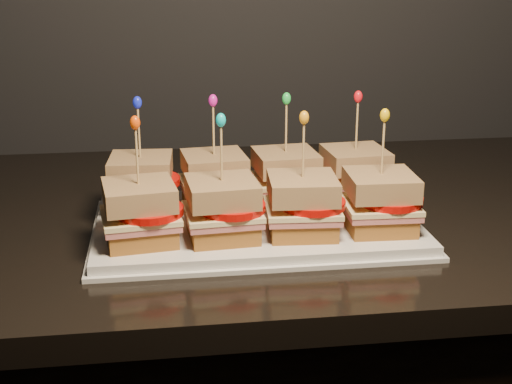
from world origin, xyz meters
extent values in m
cube|color=black|center=(0.08, 1.66, 0.88)|extent=(2.64, 0.70, 0.04)
cube|color=white|center=(0.20, 1.56, 0.91)|extent=(0.42, 0.26, 0.02)
cube|color=white|center=(0.20, 1.56, 0.90)|extent=(0.43, 0.27, 0.01)
cube|color=brown|center=(0.05, 1.62, 0.93)|extent=(0.09, 0.09, 0.02)
cube|color=#BA625E|center=(0.05, 1.62, 0.94)|extent=(0.10, 0.09, 0.01)
cube|color=#F8E19B|center=(0.05, 1.62, 0.95)|extent=(0.10, 0.09, 0.01)
cylinder|color=red|center=(0.06, 1.61, 0.96)|extent=(0.08, 0.08, 0.01)
cube|color=#652C0E|center=(0.05, 1.62, 0.98)|extent=(0.09, 0.09, 0.03)
cylinder|color=tan|center=(0.05, 1.62, 1.02)|extent=(0.00, 0.00, 0.09)
ellipsoid|color=#1623DE|center=(0.05, 1.62, 1.06)|extent=(0.01, 0.01, 0.02)
cube|color=brown|center=(0.15, 1.62, 0.93)|extent=(0.09, 0.09, 0.02)
cube|color=#BA625E|center=(0.15, 1.62, 0.94)|extent=(0.10, 0.10, 0.01)
cube|color=#F8E19B|center=(0.15, 1.62, 0.95)|extent=(0.10, 0.10, 0.01)
cylinder|color=red|center=(0.16, 1.61, 0.96)|extent=(0.08, 0.08, 0.01)
cube|color=#652C0E|center=(0.15, 1.62, 0.98)|extent=(0.09, 0.09, 0.03)
cylinder|color=tan|center=(0.15, 1.62, 1.02)|extent=(0.00, 0.00, 0.09)
ellipsoid|color=#D6169B|center=(0.15, 1.62, 1.06)|extent=(0.01, 0.01, 0.02)
cube|color=brown|center=(0.25, 1.62, 0.93)|extent=(0.09, 0.09, 0.02)
cube|color=#BA625E|center=(0.25, 1.62, 0.94)|extent=(0.10, 0.09, 0.01)
cube|color=#F8E19B|center=(0.25, 1.62, 0.95)|extent=(0.10, 0.10, 0.01)
cylinder|color=red|center=(0.26, 1.61, 0.96)|extent=(0.08, 0.08, 0.01)
cube|color=#652C0E|center=(0.25, 1.62, 0.98)|extent=(0.09, 0.09, 0.03)
cylinder|color=tan|center=(0.25, 1.62, 1.02)|extent=(0.00, 0.00, 0.09)
ellipsoid|color=green|center=(0.25, 1.62, 1.06)|extent=(0.01, 0.01, 0.02)
cube|color=brown|center=(0.35, 1.62, 0.93)|extent=(0.09, 0.09, 0.02)
cube|color=#BA625E|center=(0.35, 1.62, 0.94)|extent=(0.10, 0.09, 0.01)
cube|color=#F8E19B|center=(0.35, 1.62, 0.95)|extent=(0.10, 0.09, 0.01)
cylinder|color=red|center=(0.36, 1.61, 0.96)|extent=(0.08, 0.08, 0.01)
cube|color=#652C0E|center=(0.35, 1.62, 0.98)|extent=(0.09, 0.09, 0.03)
cylinder|color=tan|center=(0.35, 1.62, 1.02)|extent=(0.00, 0.00, 0.09)
ellipsoid|color=red|center=(0.35, 1.62, 1.06)|extent=(0.01, 0.01, 0.02)
cube|color=brown|center=(0.05, 1.50, 0.93)|extent=(0.09, 0.09, 0.02)
cube|color=#BA625E|center=(0.05, 1.50, 0.94)|extent=(0.10, 0.10, 0.01)
cube|color=#F8E19B|center=(0.05, 1.50, 0.95)|extent=(0.10, 0.10, 0.01)
cylinder|color=red|center=(0.06, 1.49, 0.96)|extent=(0.08, 0.08, 0.01)
cube|color=#652C0E|center=(0.05, 1.50, 0.98)|extent=(0.09, 0.09, 0.03)
cylinder|color=tan|center=(0.05, 1.50, 1.02)|extent=(0.00, 0.00, 0.09)
ellipsoid|color=#E94507|center=(0.05, 1.50, 1.06)|extent=(0.01, 0.01, 0.02)
cube|color=brown|center=(0.15, 1.50, 0.93)|extent=(0.09, 0.09, 0.02)
cube|color=#BA625E|center=(0.15, 1.50, 0.94)|extent=(0.10, 0.09, 0.01)
cube|color=#F8E19B|center=(0.15, 1.50, 0.95)|extent=(0.10, 0.10, 0.01)
cylinder|color=red|center=(0.16, 1.49, 0.96)|extent=(0.08, 0.08, 0.01)
cube|color=#652C0E|center=(0.15, 1.50, 0.98)|extent=(0.09, 0.09, 0.03)
cylinder|color=tan|center=(0.15, 1.50, 1.02)|extent=(0.00, 0.00, 0.09)
ellipsoid|color=#08C0C0|center=(0.15, 1.50, 1.06)|extent=(0.01, 0.01, 0.02)
cube|color=brown|center=(0.25, 1.50, 0.93)|extent=(0.09, 0.09, 0.02)
cube|color=#BA625E|center=(0.25, 1.50, 0.94)|extent=(0.10, 0.09, 0.01)
cube|color=#F8E19B|center=(0.25, 1.50, 0.95)|extent=(0.10, 0.09, 0.01)
cylinder|color=red|center=(0.26, 1.49, 0.96)|extent=(0.08, 0.08, 0.01)
cube|color=#652C0E|center=(0.25, 1.50, 0.98)|extent=(0.09, 0.09, 0.03)
cylinder|color=tan|center=(0.25, 1.50, 1.02)|extent=(0.00, 0.00, 0.09)
ellipsoid|color=orange|center=(0.25, 1.50, 1.06)|extent=(0.01, 0.01, 0.02)
cube|color=brown|center=(0.35, 1.50, 0.93)|extent=(0.08, 0.08, 0.02)
cube|color=#BA625E|center=(0.35, 1.50, 0.94)|extent=(0.09, 0.09, 0.01)
cube|color=#F8E19B|center=(0.35, 1.50, 0.95)|extent=(0.09, 0.09, 0.01)
cylinder|color=red|center=(0.36, 1.49, 0.96)|extent=(0.08, 0.08, 0.01)
cube|color=#652C0E|center=(0.35, 1.50, 0.98)|extent=(0.09, 0.09, 0.03)
cylinder|color=tan|center=(0.35, 1.50, 1.02)|extent=(0.00, 0.00, 0.09)
ellipsoid|color=#EAB509|center=(0.35, 1.50, 1.06)|extent=(0.01, 0.01, 0.02)
camera|label=1|loc=(0.08, 0.67, 1.25)|focal=50.00mm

